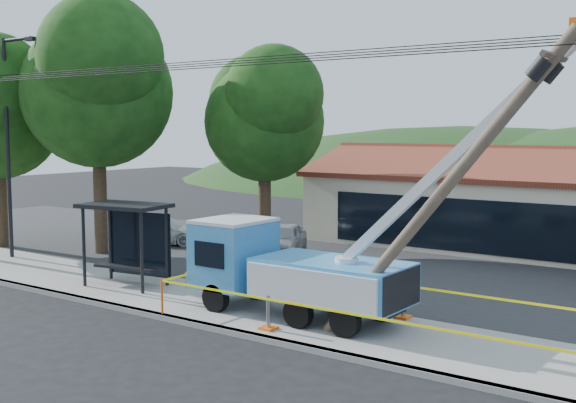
% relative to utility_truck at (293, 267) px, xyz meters
% --- Properties ---
extents(ground, '(120.00, 120.00, 0.00)m').
position_rel_utility_truck_xyz_m(ground, '(-0.79, -4.20, -1.55)').
color(ground, black).
rests_on(ground, ground).
extents(curb, '(60.00, 0.25, 0.15)m').
position_rel_utility_truck_xyz_m(curb, '(-0.79, -2.10, -1.47)').
color(curb, gray).
rests_on(curb, ground).
extents(sidewalk, '(60.00, 4.00, 0.15)m').
position_rel_utility_truck_xyz_m(sidewalk, '(-0.79, -0.20, -1.47)').
color(sidewalk, gray).
rests_on(sidewalk, ground).
extents(parking_lot, '(60.00, 12.00, 0.10)m').
position_rel_utility_truck_xyz_m(parking_lot, '(-0.79, 7.80, -1.50)').
color(parking_lot, '#28282B').
rests_on(parking_lot, ground).
extents(strip_mall, '(22.50, 8.53, 4.67)m').
position_rel_utility_truck_xyz_m(strip_mall, '(3.21, 15.78, 0.33)').
color(strip_mall, beige).
rests_on(strip_mall, ground).
extents(streetlight, '(2.13, 0.22, 9.00)m').
position_rel_utility_truck_xyz_m(streetlight, '(-14.57, 0.80, 3.76)').
color(streetlight, black).
rests_on(streetlight, ground).
extents(tree_west_near, '(7.56, 6.72, 10.80)m').
position_rel_utility_truck_xyz_m(tree_west_near, '(-12.79, 3.80, 5.98)').
color(tree_west_near, '#332316').
rests_on(tree_west_near, ground).
extents(tree_lot, '(6.30, 5.60, 8.94)m').
position_rel_utility_truck_xyz_m(tree_lot, '(-7.79, 8.80, 4.66)').
color(tree_lot, '#332316').
rests_on(tree_lot, ground).
extents(hill_west, '(78.40, 56.00, 28.00)m').
position_rel_utility_truck_xyz_m(hill_west, '(-15.79, 50.80, -1.55)').
color(hill_west, '#183B15').
rests_on(hill_west, ground).
extents(utility_truck, '(11.11, 3.52, 7.61)m').
position_rel_utility_truck_xyz_m(utility_truck, '(0.00, 0.00, 0.00)').
color(utility_truck, black).
rests_on(utility_truck, ground).
extents(leaning_pole, '(6.25, 1.65, 7.56)m').
position_rel_utility_truck_xyz_m(leaning_pole, '(4.93, -0.69, 2.66)').
color(leaning_pole, brown).
rests_on(leaning_pole, ground).
extents(bus_shelter, '(3.10, 2.18, 2.76)m').
position_rel_utility_truck_xyz_m(bus_shelter, '(-6.82, 0.02, 0.64)').
color(bus_shelter, black).
rests_on(bus_shelter, ground).
extents(caution_tape, '(12.00, 3.52, 1.02)m').
position_rel_utility_truck_xyz_m(caution_tape, '(2.86, -0.36, -0.64)').
color(caution_tape, '#FC610D').
rests_on(caution_tape, ground).
extents(car_silver, '(3.12, 4.30, 1.36)m').
position_rel_utility_truck_xyz_m(car_silver, '(-6.02, 7.74, -1.55)').
color(car_silver, '#A9ACB0').
rests_on(car_silver, ground).
extents(car_white, '(4.68, 3.33, 1.26)m').
position_rel_utility_truck_xyz_m(car_white, '(-12.42, 7.03, -1.55)').
color(car_white, silver).
rests_on(car_white, ground).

